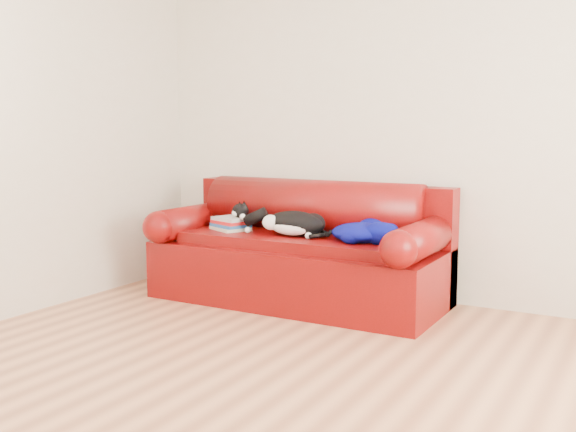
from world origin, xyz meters
name	(u,v)px	position (x,y,z in m)	size (l,w,h in m)	color
ground	(291,390)	(0.00, 0.00, 0.00)	(4.50, 4.50, 0.00)	brown
room_shell	(317,37)	(0.12, 0.02, 1.67)	(4.52, 4.02, 2.61)	beige
sofa_base	(298,270)	(-0.78, 1.49, 0.24)	(2.10, 0.90, 0.50)	#440402
sofa_back	(313,224)	(-0.78, 1.74, 0.54)	(2.10, 1.01, 0.88)	#440402
book_stack	(231,224)	(-1.32, 1.43, 0.55)	(0.35, 0.32, 0.10)	beige
cat	(293,224)	(-0.77, 1.41, 0.59)	(0.63, 0.34, 0.22)	black
blanket	(364,232)	(-0.24, 1.45, 0.57)	(0.54, 0.43, 0.15)	#02064C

